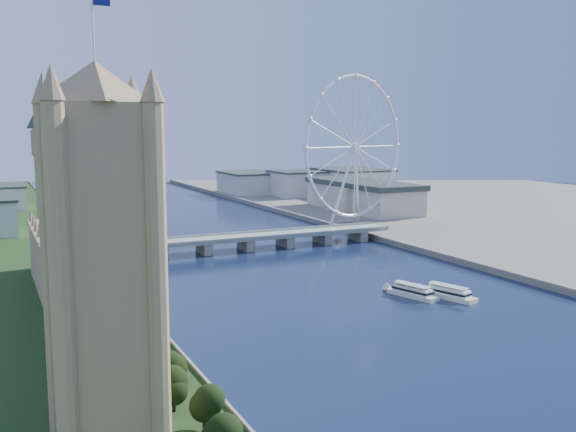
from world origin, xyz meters
TOP-DOWN VIEW (x-y plane):
  - tree_row at (-113.00, 50.00)m, footprint 8.55×168.55m
  - victoria_tower at (-135.00, 55.00)m, footprint 28.16×28.16m
  - parliament_range at (-128.00, 170.00)m, footprint 24.00×200.00m
  - big_ben at (-128.00, 278.00)m, footprint 20.02×20.02m
  - westminster_bridge at (0.00, 300.00)m, footprint 220.00×22.00m
  - london_eye at (119.98, 355.08)m, footprint 113.60×39.12m
  - county_hall at (175.00, 430.00)m, footprint 54.00×144.00m
  - city_skyline at (39.22, 560.08)m, footprint 505.00×280.00m
  - tour_boat_near at (28.55, 147.57)m, footprint 15.81×31.56m
  - tour_boat_far at (42.89, 137.63)m, footprint 16.90×32.23m

SIDE VIEW (x-z plane):
  - county_hall at x=175.00m, z-range -17.50..17.50m
  - tour_boat_near at x=28.55m, z-range -3.38..3.38m
  - tour_boat_far at x=42.89m, z-range -3.46..3.46m
  - westminster_bridge at x=0.00m, z-range 1.88..11.38m
  - tree_row at x=-113.00m, z-range -1.28..19.66m
  - city_skyline at x=39.22m, z-range 0.96..32.96m
  - parliament_range at x=-128.00m, z-range -16.52..53.48m
  - victoria_tower at x=-135.00m, z-range -1.51..110.49m
  - big_ben at x=-128.00m, z-range 11.57..121.57m
  - london_eye at x=119.98m, z-range 5.37..129.67m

